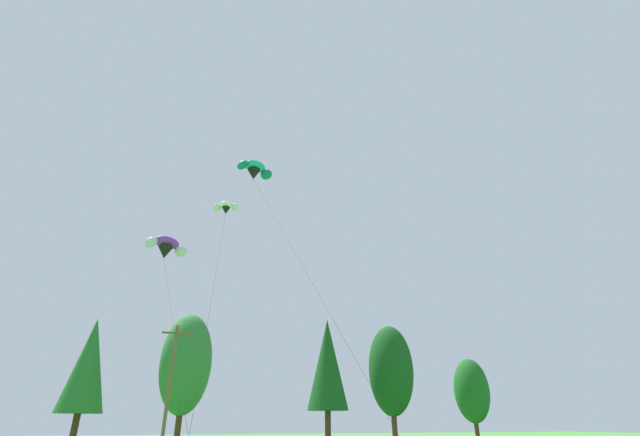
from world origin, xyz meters
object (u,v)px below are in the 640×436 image
utility_pole (170,384)px  parafoil_kite_mid_teal (254,170)px  parafoil_kite_high_white (226,208)px  parafoil_kite_far_purple (166,247)px

utility_pole → parafoil_kite_mid_teal: bearing=-2.6°
parafoil_kite_high_white → parafoil_kite_far_purple: (-3.95, 2.77, -2.93)m
utility_pole → parafoil_kite_high_white: size_ratio=0.55×
parafoil_kite_high_white → utility_pole: bearing=113.9°
parafoil_kite_mid_teal → parafoil_kite_high_white: bearing=-123.1°
utility_pole → parafoil_kite_mid_teal: (5.15, -0.23, 19.67)m
parafoil_kite_mid_teal → parafoil_kite_far_purple: 12.11m
parafoil_kite_far_purple → parafoil_kite_mid_teal: bearing=14.9°
utility_pole → parafoil_kite_far_purple: size_ratio=0.51×
parafoil_kite_high_white → parafoil_kite_far_purple: bearing=145.0°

